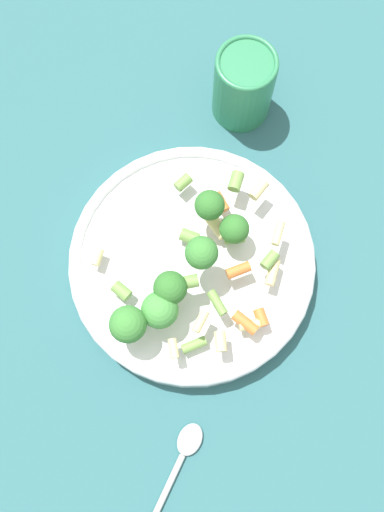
# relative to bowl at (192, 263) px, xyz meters

# --- Properties ---
(ground_plane) EXTENTS (3.00, 3.00, 0.00)m
(ground_plane) POSITION_rel_bowl_xyz_m (0.00, 0.00, -0.02)
(ground_plane) COLOR #2D6066
(bowl) EXTENTS (0.28, 0.28, 0.04)m
(bowl) POSITION_rel_bowl_xyz_m (0.00, 0.00, 0.00)
(bowl) COLOR silver
(bowl) RESTS_ON ground_plane
(pasta_salad) EXTENTS (0.21, 0.22, 0.08)m
(pasta_salad) POSITION_rel_bowl_xyz_m (-0.03, 0.01, 0.05)
(pasta_salad) COLOR #8CB766
(pasta_salad) RESTS_ON bowl
(cup) EXTENTS (0.07, 0.07, 0.10)m
(cup) POSITION_rel_bowl_xyz_m (0.20, -0.09, 0.03)
(cup) COLOR #2D7F51
(cup) RESTS_ON ground_plane
(spoon) EXTENTS (0.17, 0.12, 0.01)m
(spoon) POSITION_rel_bowl_xyz_m (-0.23, 0.05, -0.02)
(spoon) COLOR silver
(spoon) RESTS_ON ground_plane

